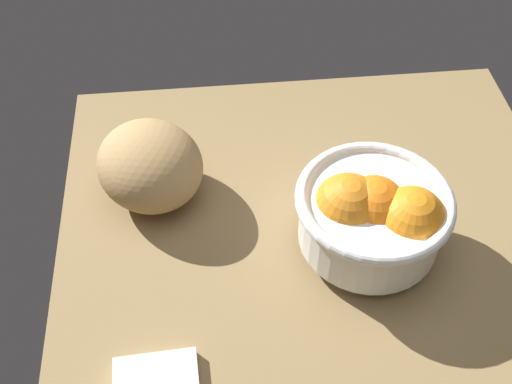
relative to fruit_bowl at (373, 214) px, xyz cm
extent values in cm
cube|color=olive|center=(-2.98, 5.65, -7.98)|extent=(74.44, 67.83, 3.00)
cylinder|color=white|center=(0.22, 0.10, -5.61)|extent=(8.73, 8.73, 1.75)
cylinder|color=white|center=(0.22, 0.10, -1.17)|extent=(17.47, 17.47, 7.14)
torus|color=white|center=(0.22, 0.10, 2.40)|extent=(19.07, 19.07, 1.60)
sphere|color=orange|center=(0.61, 3.14, 0.71)|extent=(8.69, 8.69, 8.69)
sphere|color=orange|center=(-2.16, -3.84, 0.71)|extent=(8.67, 8.67, 8.67)
sphere|color=orange|center=(0.22, 0.10, 0.65)|extent=(8.32, 8.32, 8.32)
sphere|color=orange|center=(0.22, 0.10, 0.51)|extent=(7.52, 7.52, 7.52)
sphere|color=orange|center=(0.22, 0.10, 0.64)|extent=(8.31, 8.31, 8.31)
ellipsoid|color=tan|center=(12.32, 27.15, -1.38)|extent=(19.92, 19.31, 10.21)
camera|label=1|loc=(-46.70, 18.97, 58.70)|focal=44.19mm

